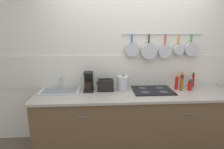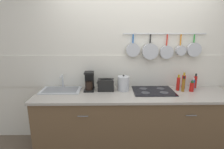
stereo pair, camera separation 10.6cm
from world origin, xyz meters
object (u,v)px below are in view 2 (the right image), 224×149
at_px(bottle_vinegar, 184,82).
at_px(bottle_cooking_wine, 192,87).
at_px(toaster, 106,85).
at_px(bottle_olive_oil, 183,85).
at_px(bottle_hot_sauce, 178,83).
at_px(coffee_maker, 89,82).
at_px(kettle, 123,83).
at_px(bottle_dish_soap, 193,84).
at_px(bottle_sesame_oil, 195,82).

relative_size(bottle_vinegar, bottle_cooking_wine, 1.58).
xyz_separation_m(toaster, bottle_olive_oil, (1.17, -0.05, 0.02)).
relative_size(bottle_hot_sauce, bottle_olive_oil, 1.03).
bearing_deg(coffee_maker, bottle_vinegar, 1.85).
bearing_deg(bottle_olive_oil, kettle, 176.25).
bearing_deg(bottle_dish_soap, bottle_vinegar, 165.98).
bearing_deg(bottle_cooking_wine, bottle_sesame_oil, 51.62).
bearing_deg(bottle_olive_oil, bottle_sesame_oil, 31.72).
distance_m(bottle_vinegar, bottle_sesame_oil, 0.20).
xyz_separation_m(coffee_maker, bottle_dish_soap, (1.62, 0.01, -0.04)).
height_order(coffee_maker, bottle_olive_oil, coffee_maker).
distance_m(toaster, bottle_olive_oil, 1.17).
bearing_deg(bottle_dish_soap, bottle_olive_oil, -152.55).
height_order(bottle_dish_soap, bottle_sesame_oil, bottle_sesame_oil).
bearing_deg(toaster, bottle_sesame_oil, 4.29).
bearing_deg(bottle_olive_oil, bottle_dish_soap, 27.45).
bearing_deg(bottle_sesame_oil, toaster, -175.71).
bearing_deg(bottle_hot_sauce, bottle_sesame_oil, 18.86).
bearing_deg(kettle, bottle_olive_oil, -3.75).
bearing_deg(bottle_dish_soap, bottle_hot_sauce, -168.59).
height_order(kettle, bottle_sesame_oil, kettle).
relative_size(kettle, bottle_sesame_oil, 1.05).
height_order(toaster, bottle_dish_soap, toaster).
height_order(bottle_hot_sauce, bottle_vinegar, bottle_vinegar).
height_order(bottle_hot_sauce, bottle_olive_oil, bottle_hot_sauce).
bearing_deg(kettle, bottle_sesame_oil, 5.01).
bearing_deg(bottle_cooking_wine, kettle, 176.70).
bearing_deg(coffee_maker, toaster, -8.27).
height_order(bottle_vinegar, bottle_dish_soap, bottle_vinegar).
bearing_deg(bottle_dish_soap, toaster, -177.88).
bearing_deg(bottle_hot_sauce, kettle, 179.51).
xyz_separation_m(kettle, bottle_olive_oil, (0.90, -0.06, -0.01)).
distance_m(kettle, bottle_sesame_oil, 1.16).
height_order(bottle_olive_oil, bottle_sesame_oil, bottle_olive_oil).
xyz_separation_m(bottle_vinegar, bottle_sesame_oil, (0.20, 0.02, -0.01)).
bearing_deg(bottle_olive_oil, bottle_vinegar, 66.17).
distance_m(coffee_maker, toaster, 0.26).
bearing_deg(bottle_dish_soap, bottle_sesame_oil, 43.53).
relative_size(bottle_cooking_wine, bottle_sesame_oil, 0.69).
height_order(coffee_maker, toaster, coffee_maker).
distance_m(bottle_hot_sauce, bottle_dish_soap, 0.27).
distance_m(bottle_olive_oil, bottle_vinegar, 0.15).
distance_m(bottle_hot_sauce, bottle_sesame_oil, 0.34).
bearing_deg(bottle_vinegar, bottle_sesame_oil, 6.28).
bearing_deg(bottle_dish_soap, kettle, -177.65).
height_order(bottle_cooking_wine, bottle_sesame_oil, bottle_sesame_oil).
xyz_separation_m(toaster, bottle_dish_soap, (1.37, 0.05, -0.01)).
xyz_separation_m(bottle_vinegar, bottle_cooking_wine, (0.07, -0.14, -0.04)).
bearing_deg(bottle_vinegar, kettle, -175.25).
bearing_deg(bottle_sesame_oil, bottle_vinegar, -173.72).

